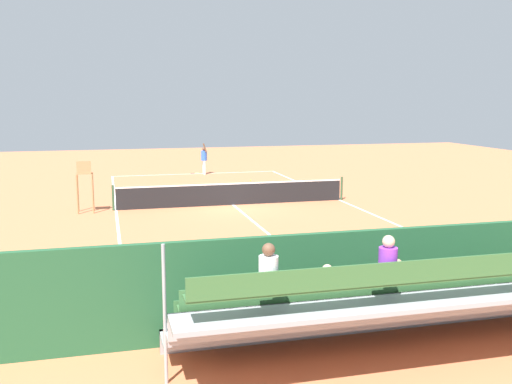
{
  "coord_description": "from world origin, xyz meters",
  "views": [
    {
      "loc": [
        5.31,
        24.48,
        4.62
      ],
      "look_at": [
        0.0,
        4.0,
        1.2
      ],
      "focal_mm": 40.75,
      "sensor_mm": 36.0,
      "label": 1
    }
  ],
  "objects": [
    {
      "name": "courtside_bench",
      "position": [
        -2.64,
        13.27,
        0.56
      ],
      "size": [
        1.8,
        0.4,
        0.93
      ],
      "color": "#33383D",
      "rests_on": "ground"
    },
    {
      "name": "tennis_racket",
      "position": [
        -0.11,
        -11.12,
        0.01
      ],
      "size": [
        0.56,
        0.3,
        0.03
      ],
      "color": "black",
      "rests_on": "ground"
    },
    {
      "name": "equipment_bag",
      "position": [
        -0.88,
        13.4,
        0.18
      ],
      "size": [
        0.9,
        0.36,
        0.36
      ],
      "primitive_type": "cube",
      "color": "#B22D2D",
      "rests_on": "ground"
    },
    {
      "name": "bleacher_stand",
      "position": [
        -0.06,
        15.37,
        0.95
      ],
      "size": [
        9.06,
        2.4,
        2.48
      ],
      "color": "#9EA0A5",
      "rests_on": "ground"
    },
    {
      "name": "ground_plane",
      "position": [
        0.0,
        0.0,
        0.0
      ],
      "size": [
        60.0,
        60.0,
        0.0
      ],
      "primitive_type": "plane",
      "color": "#CC7047"
    },
    {
      "name": "tennis_net",
      "position": [
        0.0,
        0.0,
        0.5
      ],
      "size": [
        10.3,
        0.1,
        1.07
      ],
      "color": "black",
      "rests_on": "ground"
    },
    {
      "name": "umpire_chair",
      "position": [
        6.2,
        0.18,
        1.31
      ],
      "size": [
        0.67,
        0.67,
        2.14
      ],
      "color": "#A88456",
      "rests_on": "ground"
    },
    {
      "name": "backdrop_wall",
      "position": [
        0.0,
        14.0,
        1.0
      ],
      "size": [
        18.0,
        0.16,
        2.0
      ],
      "primitive_type": "cube",
      "color": "#235633",
      "rests_on": "ground"
    },
    {
      "name": "court_line_markings",
      "position": [
        0.0,
        -0.04,
        0.0
      ],
      "size": [
        10.1,
        22.2,
        0.01
      ],
      "color": "white",
      "rests_on": "ground"
    },
    {
      "name": "tennis_ball_near",
      "position": [
        -2.56,
        -7.1,
        0.03
      ],
      "size": [
        0.07,
        0.07,
        0.07
      ],
      "primitive_type": "sphere",
      "color": "#CCDB33",
      "rests_on": "ground"
    },
    {
      "name": "tennis_player",
      "position": [
        -0.51,
        -10.65,
        1.02
      ],
      "size": [
        0.38,
        0.54,
        1.93
      ],
      "color": "white",
      "rests_on": "ground"
    }
  ]
}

